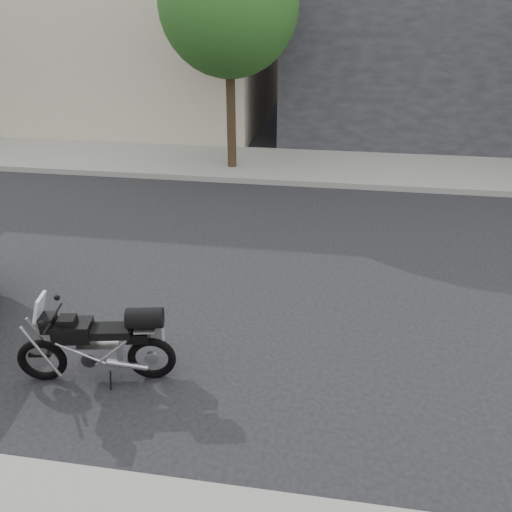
# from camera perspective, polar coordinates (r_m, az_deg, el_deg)

# --- Properties ---
(ground) EXTENTS (120.00, 120.00, 0.00)m
(ground) POSITION_cam_1_polar(r_m,az_deg,el_deg) (8.35, 2.77, -3.46)
(ground) COLOR black
(ground) RESTS_ON ground
(far_sidewalk) EXTENTS (44.00, 3.00, 0.15)m
(far_sidewalk) POSITION_cam_1_polar(r_m,az_deg,el_deg) (14.29, 5.69, 10.15)
(far_sidewalk) COLOR gray
(far_sidewalk) RESTS_ON ground
(far_building_cream) EXTENTS (14.00, 11.00, 8.00)m
(far_building_cream) POSITION_cam_1_polar(r_m,az_deg,el_deg) (22.81, -18.21, 25.49)
(far_building_cream) COLOR #C1B29B
(far_building_cream) RESTS_ON ground
(street_tree_mid) EXTENTS (3.40, 3.40, 5.70)m
(street_tree_mid) POSITION_cam_1_polar(r_m,az_deg,el_deg) (13.42, -3.15, 26.75)
(street_tree_mid) COLOR #362718
(street_tree_mid) RESTS_ON far_sidewalk
(motorcycle) EXTENTS (1.94, 0.84, 1.23)m
(motorcycle) POSITION_cam_1_polar(r_m,az_deg,el_deg) (6.46, -16.82, -9.46)
(motorcycle) COLOR black
(motorcycle) RESTS_ON ground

